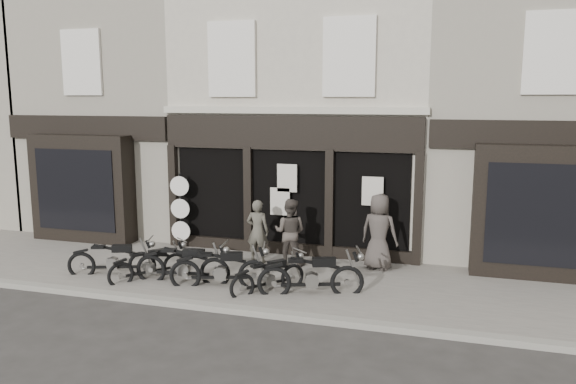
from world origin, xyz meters
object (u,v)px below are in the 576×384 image
(motorcycle_3, at_px, (221,272))
(man_right, at_px, (379,232))
(motorcycle_4, at_px, (269,279))
(motorcycle_5, at_px, (312,279))
(man_left, at_px, (258,231))
(motorcycle_1, at_px, (150,267))
(motorcycle_0, at_px, (113,263))
(advert_sign_post, at_px, (181,215))
(man_centre, at_px, (290,232))
(motorcycle_2, at_px, (184,268))

(motorcycle_3, bearing_deg, man_right, 18.87)
(motorcycle_4, distance_m, motorcycle_5, 0.99)
(motorcycle_5, height_order, man_left, man_left)
(motorcycle_1, relative_size, man_left, 1.01)
(motorcycle_4, bearing_deg, motorcycle_0, 130.10)
(motorcycle_0, height_order, man_left, man_left)
(motorcycle_1, bearing_deg, motorcycle_4, -51.20)
(motorcycle_4, relative_size, man_right, 0.84)
(motorcycle_0, distance_m, advert_sign_post, 2.75)
(man_centre, height_order, man_right, man_right)
(man_left, bearing_deg, man_centre, -178.18)
(motorcycle_3, xyz_separation_m, advert_sign_post, (-2.36, 2.65, 0.67))
(motorcycle_2, distance_m, advert_sign_post, 3.03)
(motorcycle_4, bearing_deg, man_left, 66.05)
(motorcycle_1, relative_size, motorcycle_4, 1.04)
(motorcycle_4, distance_m, man_centre, 2.09)
(man_left, bearing_deg, motorcycle_0, 33.19)
(motorcycle_3, height_order, motorcycle_5, motorcycle_5)
(motorcycle_3, xyz_separation_m, man_centre, (1.04, 2.05, 0.54))
(motorcycle_3, bearing_deg, advert_sign_post, 115.10)
(man_right, distance_m, advert_sign_post, 5.65)
(motorcycle_1, height_order, man_right, man_right)
(man_right, xyz_separation_m, advert_sign_post, (-5.64, 0.32, 0.03))
(advert_sign_post, bearing_deg, motorcycle_3, -53.51)
(motorcycle_4, xyz_separation_m, man_centre, (-0.10, 2.00, 0.61))
(man_left, relative_size, man_centre, 0.96)
(motorcycle_2, bearing_deg, motorcycle_4, -7.14)
(motorcycle_4, height_order, motorcycle_5, motorcycle_5)
(man_centre, height_order, advert_sign_post, advert_sign_post)
(motorcycle_1, xyz_separation_m, motorcycle_3, (1.87, -0.04, 0.06))
(motorcycle_2, relative_size, man_centre, 1.33)
(man_left, relative_size, advert_sign_post, 0.73)
(man_left, bearing_deg, motorcycle_5, 135.31)
(motorcycle_0, bearing_deg, advert_sign_post, 60.64)
(motorcycle_0, bearing_deg, motorcycle_1, -18.18)
(motorcycle_5, height_order, man_right, man_right)
(motorcycle_3, height_order, advert_sign_post, advert_sign_post)
(motorcycle_0, height_order, motorcycle_1, motorcycle_0)
(man_right, height_order, advert_sign_post, advert_sign_post)
(motorcycle_0, relative_size, man_centre, 1.21)
(motorcycle_1, height_order, man_centre, man_centre)
(motorcycle_0, relative_size, motorcycle_4, 1.29)
(motorcycle_3, xyz_separation_m, man_right, (3.28, 2.33, 0.64))
(motorcycle_0, relative_size, man_right, 1.08)
(motorcycle_3, relative_size, motorcycle_4, 1.39)
(motorcycle_4, relative_size, advert_sign_post, 0.70)
(motorcycle_5, xyz_separation_m, man_right, (1.15, 2.25, 0.63))
(motorcycle_5, bearing_deg, motorcycle_2, 161.89)
(advert_sign_post, bearing_deg, man_right, -8.39)
(motorcycle_2, height_order, motorcycle_3, motorcycle_3)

